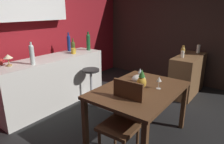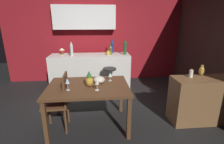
# 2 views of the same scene
# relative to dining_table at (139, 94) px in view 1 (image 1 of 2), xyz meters

# --- Properties ---
(ground_plane) EXTENTS (9.00, 9.00, 0.00)m
(ground_plane) POSITION_rel_dining_table_xyz_m (0.15, 0.35, -0.66)
(ground_plane) COLOR black
(wall_kitchen_back) EXTENTS (5.20, 0.33, 2.60)m
(wall_kitchen_back) POSITION_rel_dining_table_xyz_m (0.09, 2.43, 0.76)
(wall_kitchen_back) COLOR maroon
(wall_kitchen_back) RESTS_ON ground_plane
(wall_side_right) EXTENTS (0.10, 4.40, 2.60)m
(wall_side_right) POSITION_rel_dining_table_xyz_m (2.70, 0.65, 0.64)
(wall_side_right) COLOR #33231E
(wall_side_right) RESTS_ON ground_plane
(dining_table) EXTENTS (1.32, 0.93, 0.74)m
(dining_table) POSITION_rel_dining_table_xyz_m (0.00, 0.00, 0.00)
(dining_table) COLOR #56351E
(dining_table) RESTS_ON ground_plane
(kitchen_counter) EXTENTS (2.10, 0.60, 0.90)m
(kitchen_counter) POSITION_rel_dining_table_xyz_m (-0.02, 1.81, -0.21)
(kitchen_counter) COLOR silver
(kitchen_counter) RESTS_ON ground_plane
(sideboard_cabinet) EXTENTS (1.10, 0.44, 0.82)m
(sideboard_cabinet) POSITION_rel_dining_table_xyz_m (2.00, -0.04, -0.25)
(sideboard_cabinet) COLOR brown
(sideboard_cabinet) RESTS_ON ground_plane
(chair_near_window) EXTENTS (0.41, 0.41, 0.96)m
(chair_near_window) POSITION_rel_dining_table_xyz_m (-0.46, -0.05, -0.14)
(chair_near_window) COLOR #56351E
(chair_near_window) RESTS_ON ground_plane
(bar_stool) EXTENTS (0.34, 0.34, 0.66)m
(bar_stool) POSITION_rel_dining_table_xyz_m (0.45, 1.29, -0.30)
(bar_stool) COLOR #262323
(bar_stool) RESTS_ON ground_plane
(wine_glass_left) EXTENTS (0.07, 0.07, 0.19)m
(wine_glass_left) POSITION_rel_dining_table_xyz_m (-0.30, -0.16, 0.23)
(wine_glass_left) COLOR silver
(wine_glass_left) RESTS_ON dining_table
(wine_glass_right) EXTENTS (0.07, 0.07, 0.15)m
(wine_glass_right) POSITION_rel_dining_table_xyz_m (0.38, 0.21, 0.19)
(wine_glass_right) COLOR silver
(wine_glass_right) RESTS_ON dining_table
(wine_glass_center) EXTENTS (0.07, 0.07, 0.16)m
(wine_glass_center) POSITION_rel_dining_table_xyz_m (0.14, -0.20, 0.21)
(wine_glass_center) COLOR silver
(wine_glass_center) RESTS_ON dining_table
(pineapple_centerpiece) EXTENTS (0.12, 0.12, 0.26)m
(pineapple_centerpiece) POSITION_rel_dining_table_xyz_m (0.02, -0.01, 0.19)
(pineapple_centerpiece) COLOR gold
(pineapple_centerpiece) RESTS_ON dining_table
(fruit_bowl) EXTENTS (0.20, 0.20, 0.11)m
(fruit_bowl) POSITION_rel_dining_table_xyz_m (0.18, 0.12, 0.14)
(fruit_bowl) COLOR beige
(fruit_bowl) RESTS_ON dining_table
(wine_bottle_green) EXTENTS (0.08, 0.08, 0.39)m
(wine_bottle_green) POSITION_rel_dining_table_xyz_m (0.90, 1.76, 0.43)
(wine_bottle_green) COLOR #1E592D
(wine_bottle_green) RESTS_ON kitchen_counter
(wine_bottle_olive) EXTENTS (0.08, 0.08, 0.29)m
(wine_bottle_olive) POSITION_rel_dining_table_xyz_m (0.52, 1.82, 0.37)
(wine_bottle_olive) COLOR #475623
(wine_bottle_olive) RESTS_ON kitchen_counter
(wine_bottle_clear) EXTENTS (0.07, 0.07, 0.35)m
(wine_bottle_clear) POSITION_rel_dining_table_xyz_m (-0.47, 1.66, 0.42)
(wine_bottle_clear) COLOR silver
(wine_bottle_clear) RESTS_ON kitchen_counter
(wine_bottle_cobalt) EXTENTS (0.07, 0.07, 0.38)m
(wine_bottle_cobalt) POSITION_rel_dining_table_xyz_m (0.59, 2.01, 0.42)
(wine_bottle_cobalt) COLOR navy
(wine_bottle_cobalt) RESTS_ON kitchen_counter
(cup_mustard) EXTENTS (0.13, 0.09, 0.11)m
(cup_mustard) POSITION_rel_dining_table_xyz_m (0.45, 1.74, 0.30)
(cup_mustard) COLOR gold
(cup_mustard) RESTS_ON kitchen_counter
(cup_red) EXTENTS (0.11, 0.07, 0.09)m
(cup_red) POSITION_rel_dining_table_xyz_m (-0.79, 2.05, 0.29)
(cup_red) COLOR red
(cup_red) RESTS_ON kitchen_counter
(counter_lamp) EXTENTS (0.14, 0.14, 0.18)m
(counter_lamp) POSITION_rel_dining_table_xyz_m (-0.75, 1.86, 0.38)
(counter_lamp) COLOR #A58447
(counter_lamp) RESTS_ON kitchen_counter
(pillar_candle_tall) EXTENTS (0.07, 0.07, 0.20)m
(pillar_candle_tall) POSITION_rel_dining_table_xyz_m (2.39, -0.10, 0.25)
(pillar_candle_tall) COLOR white
(pillar_candle_tall) RESTS_ON sideboard_cabinet
(pillar_candle_short) EXTENTS (0.06, 0.06, 0.16)m
(pillar_candle_short) POSITION_rel_dining_table_xyz_m (1.77, 0.04, 0.23)
(pillar_candle_short) COLOR white
(pillar_candle_short) RESTS_ON sideboard_cabinet
(vase_brass) EXTENTS (0.09, 0.09, 0.19)m
(vase_brass) POSITION_rel_dining_table_xyz_m (2.00, 0.11, 0.25)
(vase_brass) COLOR #B78C38
(vase_brass) RESTS_ON sideboard_cabinet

